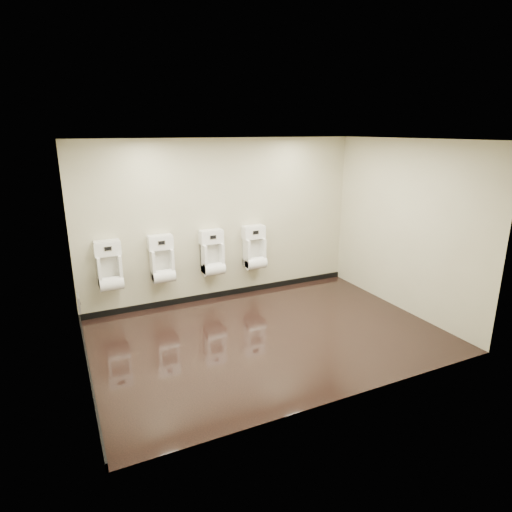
{
  "coord_description": "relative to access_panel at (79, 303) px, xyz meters",
  "views": [
    {
      "loc": [
        -2.62,
        -5.11,
        2.93
      ],
      "look_at": [
        0.06,
        0.55,
        1.07
      ],
      "focal_mm": 30.0,
      "sensor_mm": 36.0,
      "label": 1
    }
  ],
  "objects": [
    {
      "name": "ground",
      "position": [
        2.48,
        -1.2,
        -0.5
      ],
      "size": [
        5.0,
        3.5,
        0.0
      ],
      "primitive_type": "cube",
      "color": "black",
      "rests_on": "ground"
    },
    {
      "name": "ceiling",
      "position": [
        2.48,
        -1.2,
        2.3
      ],
      "size": [
        5.0,
        3.5,
        0.0
      ],
      "primitive_type": "cube",
      "color": "silver"
    },
    {
      "name": "back_wall",
      "position": [
        2.48,
        0.55,
        0.9
      ],
      "size": [
        5.0,
        0.02,
        2.8
      ],
      "primitive_type": "cube",
      "color": "#BDB895",
      "rests_on": "ground"
    },
    {
      "name": "front_wall",
      "position": [
        2.48,
        -2.95,
        0.9
      ],
      "size": [
        5.0,
        0.02,
        2.8
      ],
      "primitive_type": "cube",
      "color": "#BDB895",
      "rests_on": "ground"
    },
    {
      "name": "left_wall",
      "position": [
        -0.02,
        -1.2,
        0.9
      ],
      "size": [
        0.02,
        3.5,
        2.8
      ],
      "primitive_type": "cube",
      "color": "#BDB895",
      "rests_on": "ground"
    },
    {
      "name": "right_wall",
      "position": [
        4.98,
        -1.2,
        0.9
      ],
      "size": [
        0.02,
        3.5,
        2.8
      ],
      "primitive_type": "cube",
      "color": "#BDB895",
      "rests_on": "ground"
    },
    {
      "name": "tile_overlay_left",
      "position": [
        -0.01,
        -1.2,
        0.9
      ],
      "size": [
        0.01,
        3.5,
        2.8
      ],
      "primitive_type": "cube",
      "color": "white",
      "rests_on": "ground"
    },
    {
      "name": "skirting_back",
      "position": [
        2.48,
        0.54,
        -0.45
      ],
      "size": [
        5.0,
        0.02,
        0.1
      ],
      "primitive_type": "cube",
      "color": "black",
      "rests_on": "ground"
    },
    {
      "name": "skirting_left",
      "position": [
        -0.01,
        -1.2,
        -0.45
      ],
      "size": [
        0.02,
        3.5,
        0.1
      ],
      "primitive_type": "cube",
      "color": "black",
      "rests_on": "ground"
    },
    {
      "name": "access_panel",
      "position": [
        0.0,
        0.0,
        0.0
      ],
      "size": [
        0.04,
        0.25,
        0.25
      ],
      "color": "#9E9EA3",
      "rests_on": "left_wall"
    },
    {
      "name": "urinal_0",
      "position": [
        0.51,
        0.41,
        0.33
      ],
      "size": [
        0.41,
        0.31,
        0.77
      ],
      "color": "white",
      "rests_on": "back_wall"
    },
    {
      "name": "urinal_1",
      "position": [
        1.34,
        0.41,
        0.33
      ],
      "size": [
        0.41,
        0.31,
        0.77
      ],
      "color": "white",
      "rests_on": "back_wall"
    },
    {
      "name": "urinal_2",
      "position": [
        2.22,
        0.41,
        0.33
      ],
      "size": [
        0.41,
        0.31,
        0.77
      ],
      "color": "white",
      "rests_on": "back_wall"
    },
    {
      "name": "urinal_3",
      "position": [
        3.02,
        0.41,
        0.33
      ],
      "size": [
        0.41,
        0.31,
        0.77
      ],
      "color": "white",
      "rests_on": "back_wall"
    }
  ]
}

